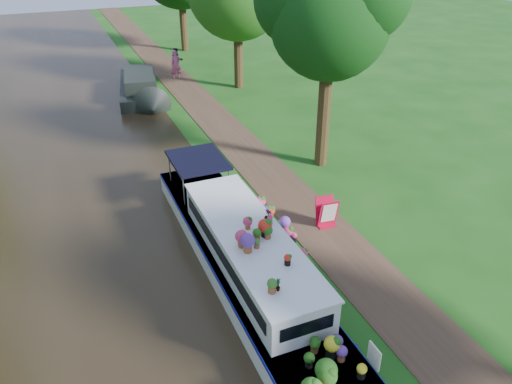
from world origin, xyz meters
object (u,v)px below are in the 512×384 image
(second_boat, at_px, (140,87))
(pedestrian_dark, at_px, (177,61))
(plant_boat, at_px, (251,262))
(sandwich_board, at_px, (327,214))
(pedestrian_pink, at_px, (176,64))

(second_boat, relative_size, pedestrian_dark, 4.55)
(plant_boat, xyz_separation_m, second_boat, (0.50, 19.05, -0.25))
(pedestrian_dark, bearing_deg, sandwich_board, -89.91)
(second_boat, height_order, sandwich_board, second_boat)
(plant_boat, distance_m, pedestrian_pink, 22.29)
(sandwich_board, distance_m, pedestrian_pink, 20.03)
(second_boat, bearing_deg, pedestrian_dark, 59.70)
(plant_boat, xyz_separation_m, pedestrian_pink, (3.54, 22.01, 0.11))
(plant_boat, xyz_separation_m, pedestrian_dark, (3.89, 23.08, 0.06))
(sandwich_board, bearing_deg, plant_boat, -146.35)
(second_boat, bearing_deg, sandwich_board, -69.56)
(plant_boat, relative_size, pedestrian_dark, 7.70)
(second_boat, bearing_deg, plant_boat, -81.70)
(pedestrian_pink, height_order, pedestrian_dark, pedestrian_pink)
(plant_boat, bearing_deg, sandwich_board, 28.15)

